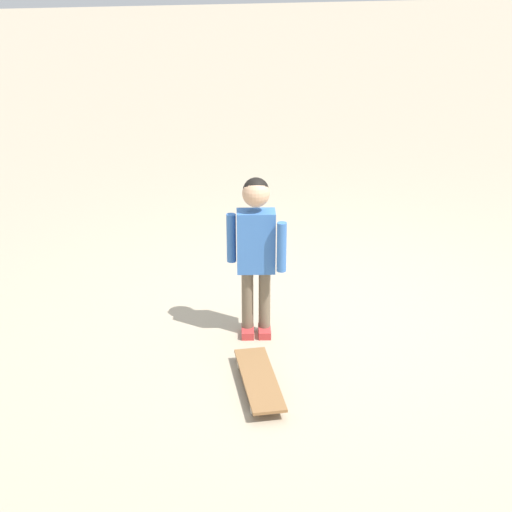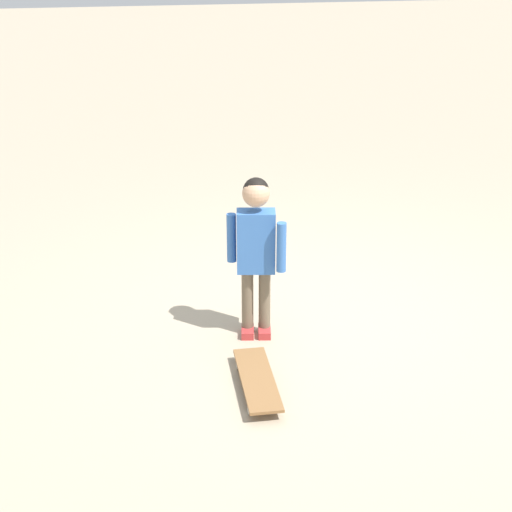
{
  "view_description": "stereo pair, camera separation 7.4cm",
  "coord_description": "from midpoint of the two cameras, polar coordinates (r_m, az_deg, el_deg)",
  "views": [
    {
      "loc": [
        -1.64,
        -4.33,
        2.42
      ],
      "look_at": [
        -0.58,
        -0.04,
        0.55
      ],
      "focal_mm": 53.42,
      "sensor_mm": 36.0,
      "label": 1
    },
    {
      "loc": [
        -1.57,
        -4.35,
        2.42
      ],
      "look_at": [
        -0.58,
        -0.04,
        0.55
      ],
      "focal_mm": 53.42,
      "sensor_mm": 36.0,
      "label": 2
    }
  ],
  "objects": [
    {
      "name": "ground_plane",
      "position": [
        5.23,
        6.5,
        -4.82
      ],
      "size": [
        50.0,
        50.0,
        0.0
      ],
      "primitive_type": "plane",
      "color": "tan"
    },
    {
      "name": "skateboard",
      "position": [
        4.43,
        0.58,
        -9.26
      ],
      "size": [
        0.24,
        0.7,
        0.07
      ],
      "color": "olive",
      "rests_on": "ground"
    },
    {
      "name": "child_person",
      "position": [
        4.76,
        0.44,
        1.17
      ],
      "size": [
        0.33,
        0.28,
        1.06
      ],
      "color": "brown",
      "rests_on": "ground"
    }
  ]
}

